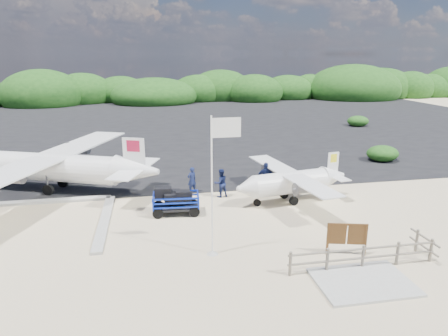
# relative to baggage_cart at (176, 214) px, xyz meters

# --- Properties ---
(ground) EXTENTS (160.00, 160.00, 0.00)m
(ground) POSITION_rel_baggage_cart_xyz_m (0.86, -1.97, 0.00)
(ground) COLOR beige
(asphalt_apron) EXTENTS (90.00, 50.00, 0.04)m
(asphalt_apron) POSITION_rel_baggage_cart_xyz_m (0.86, 28.03, 0.00)
(asphalt_apron) COLOR #B2B2B2
(asphalt_apron) RESTS_ON ground
(lagoon) EXTENTS (9.00, 7.00, 0.40)m
(lagoon) POSITION_rel_baggage_cart_xyz_m (-8.14, -0.47, 0.00)
(lagoon) COLOR #B2B2B2
(lagoon) RESTS_ON ground
(walkway_pad) EXTENTS (3.50, 2.50, 0.10)m
(walkway_pad) POSITION_rel_baggage_cart_xyz_m (6.36, -7.97, 0.00)
(walkway_pad) COLOR #B2B2B2
(walkway_pad) RESTS_ON ground
(vegetation_band) EXTENTS (124.00, 8.00, 4.40)m
(vegetation_band) POSITION_rel_baggage_cart_xyz_m (0.86, 53.03, 0.00)
(vegetation_band) COLOR #B2B2B2
(vegetation_band) RESTS_ON ground
(fence) EXTENTS (6.40, 2.00, 1.10)m
(fence) POSITION_rel_baggage_cart_xyz_m (6.86, -6.97, 0.00)
(fence) COLOR #B2B2B2
(fence) RESTS_ON ground
(baggage_cart) EXTENTS (2.72, 1.67, 1.31)m
(baggage_cart) POSITION_rel_baggage_cart_xyz_m (0.00, 0.00, 0.00)
(baggage_cart) COLOR #0C28B4
(baggage_cart) RESTS_ON ground
(flagpole) EXTENTS (1.19, 0.51, 5.91)m
(flagpole) POSITION_rel_baggage_cart_xyz_m (1.21, -4.73, 0.00)
(flagpole) COLOR white
(flagpole) RESTS_ON ground
(signboard) EXTENTS (1.75, 0.60, 1.45)m
(signboard) POSITION_rel_baggage_cart_xyz_m (6.73, -5.82, 0.00)
(signboard) COLOR brown
(signboard) RESTS_ON ground
(crew_a) EXTENTS (0.69, 0.59, 1.61)m
(crew_a) POSITION_rel_baggage_cart_xyz_m (1.19, 3.27, 0.80)
(crew_a) COLOR #121B46
(crew_a) RESTS_ON ground
(crew_b) EXTENTS (0.98, 0.85, 1.72)m
(crew_b) POSITION_rel_baggage_cart_xyz_m (2.79, 2.18, 0.86)
(crew_b) COLOR #121B46
(crew_b) RESTS_ON ground
(crew_c) EXTENTS (1.24, 0.77, 1.97)m
(crew_c) POSITION_rel_baggage_cart_xyz_m (5.55, 2.17, 0.98)
(crew_c) COLOR #121B46
(crew_c) RESTS_ON ground
(aircraft_large) EXTENTS (19.72, 19.72, 4.55)m
(aircraft_large) POSITION_rel_baggage_cart_xyz_m (15.03, 22.09, 0.00)
(aircraft_large) COLOR #B2B2B2
(aircraft_large) RESTS_ON ground
(aircraft_small) EXTENTS (8.22, 8.22, 2.57)m
(aircraft_small) POSITION_rel_baggage_cart_xyz_m (-11.79, 32.50, 0.00)
(aircraft_small) COLOR #B2B2B2
(aircraft_small) RESTS_ON ground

